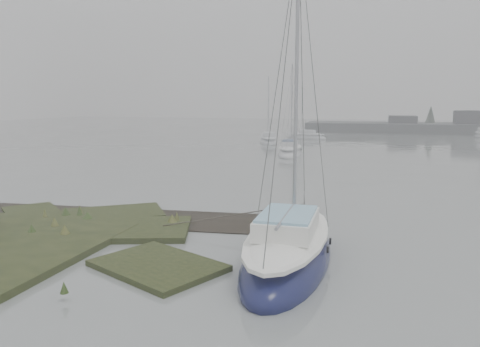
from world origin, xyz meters
The scene contains 5 objects.
ground centered at (0.00, 30.00, 0.00)m, with size 160.00×160.00×0.00m, color slate.
sailboat_main centered at (3.99, 0.98, 0.32)m, with size 2.47×7.27×10.22m.
sailboat_white centered at (-0.84, 28.17, 0.26)m, with size 2.42×6.15×8.49m.
sailboat_far_a centered at (-5.10, 38.52, 0.25)m, with size 3.42×6.00×8.04m.
sailboat_far_c centered at (-2.00, 46.07, 0.22)m, with size 5.23×2.50×7.09m.
Camera 1 is at (6.31, -12.09, 4.74)m, focal length 35.00 mm.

